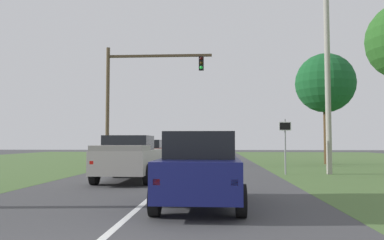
# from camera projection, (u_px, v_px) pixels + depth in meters

# --- Properties ---
(ground_plane) EXTENTS (120.00, 120.00, 0.00)m
(ground_plane) POSITION_uv_depth(u_px,v_px,m) (168.00, 182.00, 15.58)
(ground_plane) COLOR #424244
(red_suv_near) EXTENTS (2.14, 4.55, 1.88)m
(red_suv_near) POSITION_uv_depth(u_px,v_px,m) (201.00, 167.00, 9.94)
(red_suv_near) COLOR navy
(red_suv_near) RESTS_ON ground_plane
(pickup_truck_lead) EXTENTS (2.27, 5.06, 1.89)m
(pickup_truck_lead) POSITION_uv_depth(u_px,v_px,m) (130.00, 158.00, 16.07)
(pickup_truck_lead) COLOR #B7B2A8
(pickup_truck_lead) RESTS_ON ground_plane
(traffic_light) EXTENTS (7.08, 0.40, 7.94)m
(traffic_light) POSITION_uv_depth(u_px,v_px,m) (134.00, 88.00, 25.76)
(traffic_light) COLOR brown
(traffic_light) RESTS_ON ground_plane
(keep_moving_sign) EXTENTS (0.60, 0.09, 2.76)m
(keep_moving_sign) POSITION_uv_depth(u_px,v_px,m) (285.00, 139.00, 19.32)
(keep_moving_sign) COLOR gray
(keep_moving_sign) RESTS_ON ground_plane
(oak_tree_right) EXTENTS (4.31, 4.31, 8.08)m
(oak_tree_right) POSITION_uv_depth(u_px,v_px,m) (325.00, 83.00, 28.31)
(oak_tree_right) COLOR #4C351E
(oak_tree_right) RESTS_ON ground_plane
(crossing_suv_far) EXTENTS (4.35, 2.13, 1.77)m
(crossing_suv_far) POSITION_uv_depth(u_px,v_px,m) (145.00, 151.00, 27.87)
(crossing_suv_far) COLOR maroon
(crossing_suv_far) RESTS_ON ground_plane
(utility_pole_right) EXTENTS (0.28, 0.28, 10.07)m
(utility_pole_right) POSITION_uv_depth(u_px,v_px,m) (328.00, 75.00, 19.71)
(utility_pole_right) COLOR #9E998E
(utility_pole_right) RESTS_ON ground_plane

